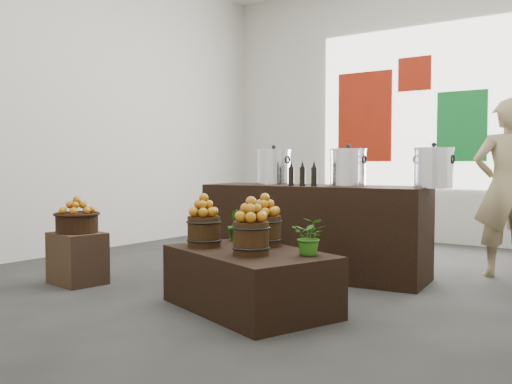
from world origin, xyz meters
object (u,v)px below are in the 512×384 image
Objects in this scene: wicker_basket at (77,223)px; shopper at (507,188)px; stock_pot_center at (348,168)px; stock_pot_right at (434,169)px; crate at (78,258)px; counter at (314,230)px; stock_pot_left at (274,168)px; display_table at (249,280)px.

wicker_basket is 4.36m from shopper.
stock_pot_center is at bearing 40.67° from wicker_basket.
stock_pot_center is at bearing -173.04° from stock_pot_right.
shopper reaches higher than crate.
stock_pot_center reaches higher than counter.
crate is at bearing -147.18° from stock_pot_right.
wicker_basket is 2.74m from stock_pot_center.
stock_pot_right is 1.07m from shopper.
counter is at bearing 6.96° from stock_pot_left.
stock_pot_right is at bearing 32.82° from crate.
wicker_basket is at bearing -126.10° from stock_pot_left.
stock_pot_right is (1.67, 0.20, 0.00)m from stock_pot_left.
stock_pot_right is at bearing 6.96° from stock_pot_left.
crate is at bearing -155.06° from display_table.
stock_pot_center is (0.09, 1.56, 0.89)m from display_table.
display_table is 1.56m from counter.
counter is (1.67, 1.71, 0.22)m from crate.
wicker_basket is 0.29× the size of display_table.
stock_pot_left is at bearing -173.04° from stock_pot_center.
stock_pot_right is (0.93, 1.66, 0.89)m from display_table.
display_table is (1.94, 0.19, -0.01)m from crate.
crate is 0.34m from wicker_basket.
shopper is (3.32, 2.80, 0.33)m from wicker_basket.
crate is 1.25× the size of wicker_basket.
shopper is at bearing 39.38° from stock_pot_center.
counter is 2.03m from shopper.
shopper is at bearing 81.70° from display_table.
shopper is at bearing 26.70° from counter.
wicker_basket is at bearing 0.00° from crate.
stock_pot_left is 1.00× the size of stock_pot_right.
display_table is 3.87× the size of stock_pot_right.
crate is 0.36× the size of display_table.
counter is 1.25× the size of shopper.
display_table is at bearing 5.52° from crate.
stock_pot_center is 0.19× the size of shopper.
stock_pot_right reaches higher than display_table.
stock_pot_center is (0.83, 0.10, 0.00)m from stock_pot_left.
crate is 2.82m from stock_pot_center.
stock_pot_left is at bearing -173.04° from stock_pot_right.
wicker_basket reaches higher than crate.
crate is 0.22× the size of counter.
wicker_basket is at bearing -155.06° from display_table.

